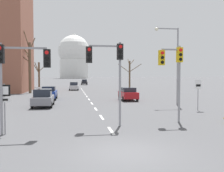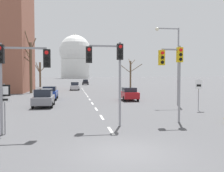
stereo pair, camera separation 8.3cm
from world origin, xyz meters
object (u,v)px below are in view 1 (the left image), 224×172
at_px(sedan_far_right, 43,98).
at_px(sedan_near_left, 74,86).
at_px(traffic_signal_near_left, 17,65).
at_px(sedan_near_right, 128,94).
at_px(traffic_signal_centre_tall, 109,62).
at_px(sedan_far_left, 84,82).
at_px(traffic_signal_near_right, 173,65).
at_px(route_sign_post, 4,100).
at_px(sedan_mid_centre, 49,93).
at_px(street_lamp_right, 173,57).
at_px(speed_limit_sign, 198,89).

bearing_deg(sedan_far_right, sedan_near_left, 83.22).
height_order(traffic_signal_near_left, sedan_near_right, traffic_signal_near_left).
bearing_deg(traffic_signal_centre_tall, sedan_far_left, 88.51).
bearing_deg(traffic_signal_near_right, route_sign_post, -170.18).
height_order(traffic_signal_near_right, sedan_near_left, traffic_signal_near_right).
height_order(traffic_signal_centre_tall, sedan_near_left, traffic_signal_centre_tall).
distance_m(sedan_mid_centre, sedan_far_left, 47.46).
distance_m(street_lamp_right, sedan_far_right, 13.74).
relative_size(traffic_signal_near_left, speed_limit_sign, 1.75).
xyz_separation_m(traffic_signal_near_right, sedan_far_left, (-2.58, 63.92, -2.92)).
bearing_deg(traffic_signal_centre_tall, traffic_signal_near_right, 6.46).
height_order(sedan_near_left, sedan_mid_centre, sedan_mid_centre).
height_order(speed_limit_sign, sedan_far_left, speed_limit_sign).
bearing_deg(traffic_signal_near_right, street_lamp_right, 67.14).
distance_m(traffic_signal_centre_tall, speed_limit_sign, 10.41).
xyz_separation_m(speed_limit_sign, sedan_far_left, (-6.98, 58.99, -0.99)).
relative_size(traffic_signal_near_right, route_sign_post, 1.88).
relative_size(street_lamp_right, sedan_near_left, 1.83).
xyz_separation_m(sedan_near_right, sedan_far_left, (-2.89, 49.56, 0.04)).
bearing_deg(speed_limit_sign, sedan_mid_centre, 138.80).
relative_size(traffic_signal_centre_tall, sedan_near_left, 1.17).
bearing_deg(sedan_mid_centre, sedan_far_right, -89.60).
height_order(traffic_signal_near_right, sedan_far_left, traffic_signal_near_right).
bearing_deg(traffic_signal_near_left, sedan_far_right, 90.08).
xyz_separation_m(route_sign_post, sedan_near_right, (10.26, 16.08, -1.01)).
height_order(traffic_signal_near_left, traffic_signal_near_right, traffic_signal_near_right).
xyz_separation_m(route_sign_post, sedan_mid_centre, (0.62, 18.67, -0.96)).
distance_m(speed_limit_sign, sedan_near_right, 10.33).
height_order(traffic_signal_near_left, traffic_signal_centre_tall, traffic_signal_centre_tall).
height_order(speed_limit_sign, sedan_near_left, speed_limit_sign).
relative_size(traffic_signal_near_left, sedan_near_left, 1.09).
xyz_separation_m(speed_limit_sign, sedan_near_right, (-4.09, 9.43, -1.04)).
xyz_separation_m(traffic_signal_centre_tall, sedan_mid_centre, (-5.07, 17.43, -3.01)).
bearing_deg(traffic_signal_near_left, sedan_mid_centre, 90.20).
bearing_deg(traffic_signal_near_right, sedan_near_right, 88.78).
height_order(speed_limit_sign, sedan_near_right, speed_limit_sign).
height_order(sedan_far_left, sedan_far_right, sedan_far_right).
relative_size(route_sign_post, sedan_near_left, 0.61).
relative_size(sedan_mid_centre, sedan_far_right, 1.02).
bearing_deg(sedan_far_right, sedan_near_right, 25.40).
bearing_deg(sedan_mid_centre, sedan_near_right, -15.04).
distance_m(traffic_signal_near_right, route_sign_post, 10.29).
distance_m(route_sign_post, sedan_near_left, 38.58).
bearing_deg(traffic_signal_near_right, traffic_signal_centre_tall, -173.54).
relative_size(sedan_near_right, sedan_far_right, 0.88).
relative_size(sedan_near_right, sedan_mid_centre, 0.87).
bearing_deg(sedan_far_left, traffic_signal_near_left, -95.80).
distance_m(traffic_signal_near_left, sedan_far_left, 66.12).
xyz_separation_m(sedan_near_left, sedan_far_left, (3.50, 27.27, 0.03)).
distance_m(traffic_signal_centre_tall, sedan_near_left, 37.30).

